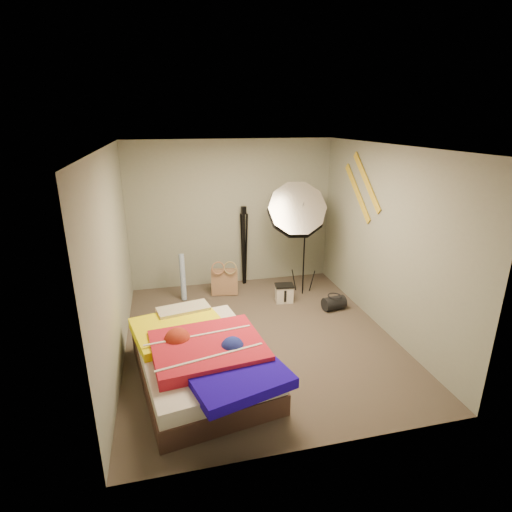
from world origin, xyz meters
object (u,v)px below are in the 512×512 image
object	(u,v)px
wrapping_roll	(183,277)
bed	(202,358)
tote_bag	(225,282)
photo_umbrella	(297,211)
camera_case	(284,294)
duffel_bag	(334,303)
camera_tripod	(244,240)

from	to	relation	value
wrapping_roll	bed	size ratio (longest dim) A/B	0.35
tote_bag	photo_umbrella	distance (m)	1.68
camera_case	tote_bag	bearing A→B (deg)	156.84
duffel_bag	bed	world-z (taller)	bed
wrapping_roll	camera_tripod	xyz separation A→B (m)	(1.10, 0.40, 0.43)
duffel_bag	camera_tripod	size ratio (longest dim) A/B	0.25
tote_bag	camera_tripod	bearing A→B (deg)	51.48
photo_umbrella	wrapping_roll	bearing A→B (deg)	172.50
bed	photo_umbrella	distance (m)	2.89
camera_case	camera_tripod	world-z (taller)	camera_tripod
duffel_bag	bed	bearing A→B (deg)	-158.27
camera_case	camera_tripod	distance (m)	1.21
camera_tripod	bed	bearing A→B (deg)	-111.33
wrapping_roll	camera_case	world-z (taller)	wrapping_roll
wrapping_roll	camera_case	xyz separation A→B (m)	(1.57, -0.49, -0.24)
wrapping_roll	camera_case	distance (m)	1.66
tote_bag	wrapping_roll	world-z (taller)	wrapping_roll
tote_bag	photo_umbrella	bearing A→B (deg)	-3.98
duffel_bag	camera_tripod	bearing A→B (deg)	121.33
wrapping_roll	photo_umbrella	xyz separation A→B (m)	(1.82, -0.24, 1.05)
wrapping_roll	camera_tripod	world-z (taller)	camera_tripod
tote_bag	duffel_bag	world-z (taller)	tote_bag
camera_tripod	duffel_bag	bearing A→B (deg)	-49.57
tote_bag	duffel_bag	xyz separation A→B (m)	(1.56, -0.96, -0.11)
wrapping_roll	photo_umbrella	bearing A→B (deg)	-7.50
wrapping_roll	duffel_bag	size ratio (longest dim) A/B	2.19
tote_bag	camera_case	bearing A→B (deg)	-20.95
wrapping_roll	bed	world-z (taller)	wrapping_roll
duffel_bag	photo_umbrella	world-z (taller)	photo_umbrella
tote_bag	bed	world-z (taller)	bed
tote_bag	bed	bearing A→B (deg)	-95.98
camera_case	bed	distance (m)	2.30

